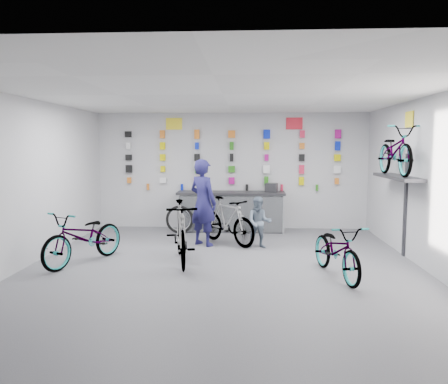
# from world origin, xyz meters

# --- Properties ---
(floor) EXTENTS (8.00, 8.00, 0.00)m
(floor) POSITION_xyz_m (0.00, 0.00, 0.00)
(floor) COLOR #535359
(floor) RESTS_ON ground
(ceiling) EXTENTS (8.00, 8.00, 0.00)m
(ceiling) POSITION_xyz_m (0.00, 0.00, 3.00)
(ceiling) COLOR white
(ceiling) RESTS_ON wall_back
(wall_back) EXTENTS (7.00, 0.00, 7.00)m
(wall_back) POSITION_xyz_m (0.00, 4.00, 1.50)
(wall_back) COLOR silver
(wall_back) RESTS_ON floor
(wall_front) EXTENTS (7.00, 0.00, 7.00)m
(wall_front) POSITION_xyz_m (0.00, -4.00, 1.50)
(wall_front) COLOR silver
(wall_front) RESTS_ON floor
(wall_left) EXTENTS (0.00, 8.00, 8.00)m
(wall_left) POSITION_xyz_m (-3.50, 0.00, 1.50)
(wall_left) COLOR silver
(wall_left) RESTS_ON floor
(wall_right) EXTENTS (0.00, 8.00, 8.00)m
(wall_right) POSITION_xyz_m (3.50, 0.00, 1.50)
(wall_right) COLOR silver
(wall_right) RESTS_ON floor
(counter) EXTENTS (2.70, 0.66, 1.00)m
(counter) POSITION_xyz_m (0.00, 3.54, 0.49)
(counter) COLOR black
(counter) RESTS_ON floor
(merch_wall) EXTENTS (5.57, 0.08, 1.57)m
(merch_wall) POSITION_xyz_m (0.10, 3.93, 1.82)
(merch_wall) COLOR orange
(merch_wall) RESTS_ON wall_back
(wall_bracket) EXTENTS (0.39, 1.90, 2.00)m
(wall_bracket) POSITION_xyz_m (3.33, 1.20, 1.46)
(wall_bracket) COLOR #333338
(wall_bracket) RESTS_ON wall_right
(sign_left) EXTENTS (0.42, 0.02, 0.30)m
(sign_left) POSITION_xyz_m (-1.50, 3.98, 2.72)
(sign_left) COLOR yellow
(sign_left) RESTS_ON wall_back
(sign_right) EXTENTS (0.42, 0.02, 0.30)m
(sign_right) POSITION_xyz_m (1.60, 3.98, 2.72)
(sign_right) COLOR red
(sign_right) RESTS_ON wall_back
(sign_side) EXTENTS (0.02, 0.40, 0.30)m
(sign_side) POSITION_xyz_m (3.48, 1.20, 2.65)
(sign_side) COLOR yellow
(sign_side) RESTS_ON wall_right
(bike_left) EXTENTS (1.39, 1.99, 0.99)m
(bike_left) POSITION_xyz_m (-2.55, 0.31, 0.50)
(bike_left) COLOR gray
(bike_left) RESTS_ON floor
(bike_center) EXTENTS (0.93, 1.97, 1.14)m
(bike_center) POSITION_xyz_m (-0.80, 0.44, 0.57)
(bike_center) COLOR gray
(bike_center) RESTS_ON floor
(bike_right) EXTENTS (0.97, 1.81, 0.90)m
(bike_right) POSITION_xyz_m (1.89, -0.27, 0.45)
(bike_right) COLOR gray
(bike_right) RESTS_ON floor
(bike_service) EXTENTS (1.54, 1.58, 1.03)m
(bike_service) POSITION_xyz_m (-0.02, 2.06, 0.52)
(bike_service) COLOR gray
(bike_service) RESTS_ON floor
(bike_wall) EXTENTS (0.63, 1.80, 0.95)m
(bike_wall) POSITION_xyz_m (3.25, 1.20, 2.05)
(bike_wall) COLOR gray
(bike_wall) RESTS_ON wall_bracket
(clerk) EXTENTS (0.81, 0.76, 1.87)m
(clerk) POSITION_xyz_m (-0.54, 1.92, 0.94)
(clerk) COLOR #1A184B
(clerk) RESTS_ON floor
(customer) EXTENTS (0.54, 0.43, 1.09)m
(customer) POSITION_xyz_m (0.67, 1.71, 0.54)
(customer) COLOR slate
(customer) RESTS_ON floor
(spare_wheel) EXTENTS (0.69, 0.13, 0.69)m
(spare_wheel) POSITION_xyz_m (-1.25, 3.17, 0.34)
(spare_wheel) COLOR black
(spare_wheel) RESTS_ON floor
(register) EXTENTS (0.34, 0.36, 0.22)m
(register) POSITION_xyz_m (1.01, 3.55, 1.11)
(register) COLOR black
(register) RESTS_ON counter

